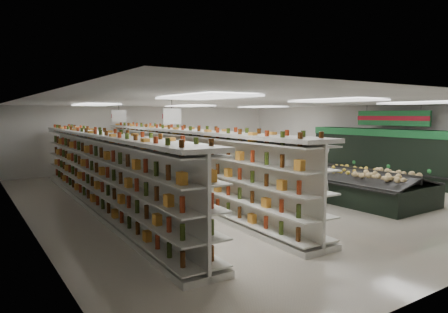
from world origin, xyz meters
TOP-DOWN VIEW (x-y plane):
  - floor at (0.00, 0.00)m, footprint 16.00×16.00m
  - ceiling at (0.00, 0.00)m, footprint 14.00×16.00m
  - wall_back at (0.00, 8.00)m, footprint 14.00×0.02m
  - wall_left at (-7.00, 0.00)m, footprint 0.02×16.00m
  - wall_right at (7.00, 0.00)m, footprint 0.02×16.00m
  - produce_wall_case at (6.53, -1.50)m, footprint 0.93×8.00m
  - aisle_sign_near at (-3.80, -2.00)m, footprint 0.52×0.06m
  - aisle_sign_far at (-3.80, 2.00)m, footprint 0.52×0.06m
  - hortifruti_banner at (6.25, -1.50)m, footprint 0.12×3.20m
  - gondola_left at (-4.83, 0.71)m, footprint 1.34×13.03m
  - gondola_center at (-2.13, 0.79)m, footprint 1.54×13.38m
  - produce_island at (2.43, -1.53)m, footprint 2.69×7.15m
  - soda_endcap at (-0.10, 4.95)m, footprint 1.35×1.08m
  - shopper_main at (0.80, -2.82)m, footprint 0.81×0.77m
  - shopper_background at (-3.34, 2.59)m, footprint 0.79×0.92m

SIDE VIEW (x-z plane):
  - floor at x=0.00m, z-range 0.00..0.00m
  - produce_island at x=2.43m, z-range -0.05..1.01m
  - soda_endcap at x=-0.10m, z-range -0.02..1.49m
  - shopper_background at x=-3.34m, z-range 0.00..1.61m
  - shopper_main at x=0.80m, z-range 0.00..1.87m
  - gondola_left at x=-4.83m, z-range -0.09..2.16m
  - gondola_center at x=-2.13m, z-range -0.09..2.22m
  - produce_wall_case at x=6.53m, z-range 0.14..2.34m
  - wall_back at x=0.00m, z-range 0.00..3.20m
  - wall_left at x=-7.00m, z-range 0.00..3.20m
  - wall_right at x=7.00m, z-range 0.00..3.20m
  - hortifruti_banner at x=6.25m, z-range 2.18..3.13m
  - aisle_sign_near at x=-3.80m, z-range 2.38..3.13m
  - aisle_sign_far at x=-3.80m, z-range 2.38..3.13m
  - ceiling at x=0.00m, z-range 3.19..3.21m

